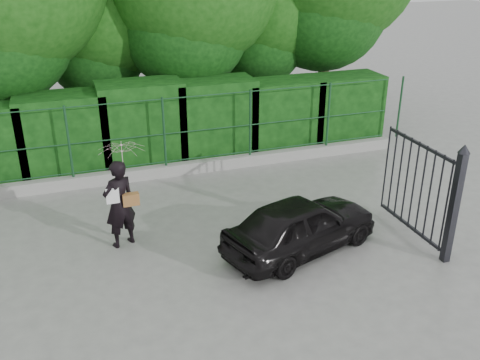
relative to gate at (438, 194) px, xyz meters
name	(u,v)px	position (x,y,z in m)	size (l,w,h in m)	color
ground	(195,271)	(-4.60, 0.72, -1.19)	(80.00, 80.00, 0.00)	gray
kerb	(151,173)	(-4.60, 5.22, -1.04)	(14.00, 0.25, 0.30)	#9E9E99
fence	(157,133)	(-4.38, 5.22, 0.01)	(14.13, 0.06, 1.80)	#164122
hedge	(146,128)	(-4.49, 6.22, -0.15)	(14.20, 1.20, 2.28)	black
gate	(438,194)	(0.00, 0.00, 0.00)	(0.22, 2.33, 2.36)	black
woman	(122,181)	(-5.64, 2.14, 0.17)	(0.98, 0.91, 2.13)	black
car	(301,225)	(-2.45, 0.79, -0.63)	(1.32, 3.27, 1.11)	black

